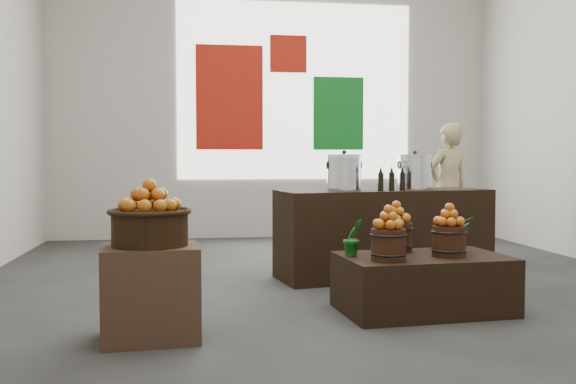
{
  "coord_description": "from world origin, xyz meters",
  "views": [
    {
      "loc": [
        -1.08,
        -5.23,
        1.08
      ],
      "look_at": [
        -0.37,
        -0.4,
        0.82
      ],
      "focal_mm": 40.0,
      "sensor_mm": 36.0,
      "label": 1
    }
  ],
  "objects": [
    {
      "name": "ground",
      "position": [
        0.0,
        0.0,
        0.0
      ],
      "size": [
        7.0,
        7.0,
        0.0
      ],
      "primitive_type": "plane",
      "color": "#373734",
      "rests_on": "ground"
    },
    {
      "name": "back_wall",
      "position": [
        0.0,
        3.5,
        2.0
      ],
      "size": [
        6.0,
        0.04,
        4.0
      ],
      "primitive_type": "cube",
      "color": "#B9B5AB",
      "rests_on": "ground"
    },
    {
      "name": "back_opening",
      "position": [
        0.3,
        3.48,
        2.0
      ],
      "size": [
        3.2,
        0.02,
        2.4
      ],
      "primitive_type": "cube",
      "color": "white",
      "rests_on": "back_wall"
    },
    {
      "name": "deco_red_left",
      "position": [
        -0.6,
        3.47,
        1.9
      ],
      "size": [
        0.9,
        0.04,
        1.4
      ],
      "primitive_type": "cube",
      "color": "#AA1A0D",
      "rests_on": "back_wall"
    },
    {
      "name": "deco_green_right",
      "position": [
        0.9,
        3.47,
        1.7
      ],
      "size": [
        0.7,
        0.04,
        1.0
      ],
      "primitive_type": "cube",
      "color": "#10661E",
      "rests_on": "back_wall"
    },
    {
      "name": "deco_red_upper",
      "position": [
        0.2,
        3.47,
        2.5
      ],
      "size": [
        0.5,
        0.04,
        0.5
      ],
      "primitive_type": "cube",
      "color": "#AA1A0D",
      "rests_on": "back_wall"
    },
    {
      "name": "crate",
      "position": [
        -1.34,
        -1.37,
        0.28
      ],
      "size": [
        0.6,
        0.51,
        0.56
      ],
      "primitive_type": "cube",
      "rotation": [
        0.0,
        0.0,
        0.08
      ],
      "color": "brown",
      "rests_on": "ground"
    },
    {
      "name": "wicker_basket",
      "position": [
        -1.34,
        -1.37,
        0.66
      ],
      "size": [
        0.45,
        0.45,
        0.2
      ],
      "primitive_type": "cylinder",
      "color": "black",
      "rests_on": "crate"
    },
    {
      "name": "apples_in_basket",
      "position": [
        -1.34,
        -1.37,
        0.86
      ],
      "size": [
        0.35,
        0.35,
        0.19
      ],
      "primitive_type": null,
      "color": "#9F0509",
      "rests_on": "wicker_basket"
    },
    {
      "name": "display_table",
      "position": [
        0.51,
        -0.94,
        0.2
      ],
      "size": [
        1.21,
        0.81,
        0.4
      ],
      "primitive_type": "cube",
      "rotation": [
        0.0,
        0.0,
        0.09
      ],
      "color": "black",
      "rests_on": "ground"
    },
    {
      "name": "apple_bucket_front_left",
      "position": [
        0.2,
        -1.13,
        0.51
      ],
      "size": [
        0.23,
        0.23,
        0.21
      ],
      "primitive_type": "cylinder",
      "color": "#3D1C10",
      "rests_on": "display_table"
    },
    {
      "name": "apples_in_bucket_front_left",
      "position": [
        0.2,
        -1.13,
        0.69
      ],
      "size": [
        0.17,
        0.17,
        0.15
      ],
      "primitive_type": null,
      "color": "#9F0509",
      "rests_on": "apple_bucket_front_left"
    },
    {
      "name": "apple_bucket_front_right",
      "position": [
        0.67,
        -1.01,
        0.51
      ],
      "size": [
        0.23,
        0.23,
        0.21
      ],
      "primitive_type": "cylinder",
      "color": "#3D1C10",
      "rests_on": "display_table"
    },
    {
      "name": "apples_in_bucket_front_right",
      "position": [
        0.67,
        -1.01,
        0.69
      ],
      "size": [
        0.17,
        0.17,
        0.15
      ],
      "primitive_type": null,
      "color": "#9F0509",
      "rests_on": "apple_bucket_front_right"
    },
    {
      "name": "apple_bucket_rear",
      "position": [
        0.38,
        -0.74,
        0.51
      ],
      "size": [
        0.23,
        0.23,
        0.21
      ],
      "primitive_type": "cylinder",
      "color": "#3D1C10",
      "rests_on": "display_table"
    },
    {
      "name": "apples_in_bucket_rear",
      "position": [
        0.38,
        -0.74,
        0.69
      ],
      "size": [
        0.17,
        0.17,
        0.15
      ],
      "primitive_type": null,
      "color": "#9F0509",
      "rests_on": "apple_bucket_rear"
    },
    {
      "name": "herb_garnish_right",
      "position": [
        0.83,
        -0.75,
        0.53
      ],
      "size": [
        0.29,
        0.27,
        0.25
      ],
      "primitive_type": "imported",
      "rotation": [
        0.0,
        0.0,
        0.41
      ],
      "color": "#156616",
      "rests_on": "display_table"
    },
    {
      "name": "herb_garnish_left",
      "position": [
        0.01,
        -0.9,
        0.53
      ],
      "size": [
        0.18,
        0.16,
        0.26
      ],
      "primitive_type": "imported",
      "rotation": [
        0.0,
        0.0,
        0.37
      ],
      "color": "#156616",
      "rests_on": "display_table"
    },
    {
      "name": "counter",
      "position": [
        0.63,
        0.41,
        0.4
      ],
      "size": [
        2.02,
        0.94,
        0.8
      ],
      "primitive_type": "cube",
      "rotation": [
        0.0,
        0.0,
        0.17
      ],
      "color": "black",
      "rests_on": "ground"
    },
    {
      "name": "stock_pot_left",
      "position": [
        0.24,
        0.34,
        0.95
      ],
      "size": [
        0.3,
        0.3,
        0.3
      ],
      "primitive_type": "cylinder",
      "color": "silver",
      "rests_on": "counter"
    },
    {
      "name": "stock_pot_center",
      "position": [
        0.94,
        0.46,
        0.95
      ],
      "size": [
        0.3,
        0.3,
        0.3
      ],
      "primitive_type": "cylinder",
      "color": "silver",
      "rests_on": "counter"
    },
    {
      "name": "oil_cruets",
      "position": [
        0.67,
        0.22,
        0.91
      ],
      "size": [
        0.22,
        0.09,
        0.22
      ],
      "primitive_type": null,
      "rotation": [
        0.0,
        0.0,
        0.17
      ],
      "color": "black",
      "rests_on": "counter"
    },
    {
      "name": "shopper",
      "position": [
        1.81,
        1.77,
        0.74
      ],
      "size": [
        0.62,
        0.5,
        1.48
      ],
      "primitive_type": "imported",
      "rotation": [
        0.0,
        0.0,
        3.44
      ],
      "color": "tan",
      "rests_on": "ground"
    }
  ]
}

